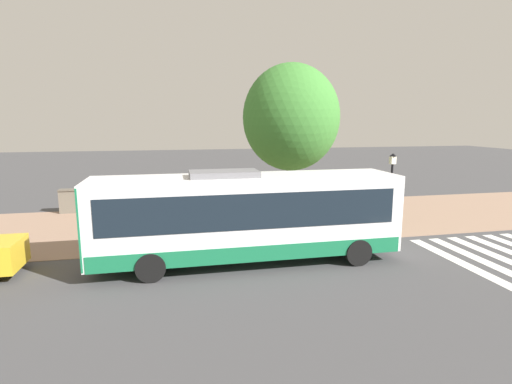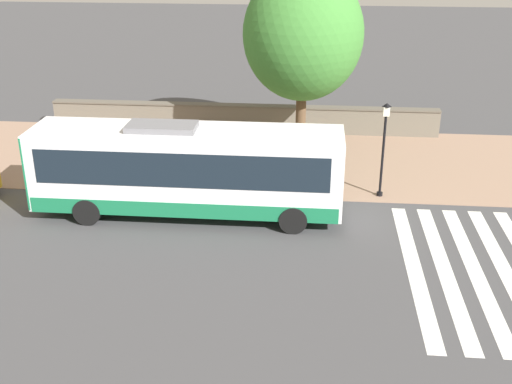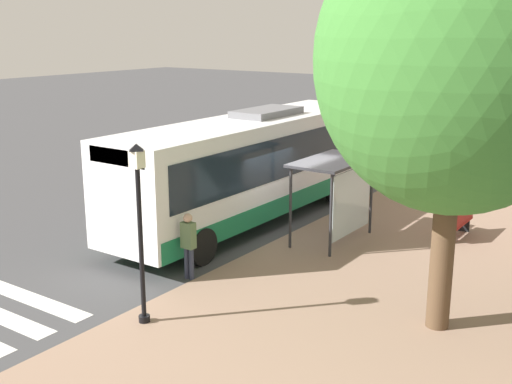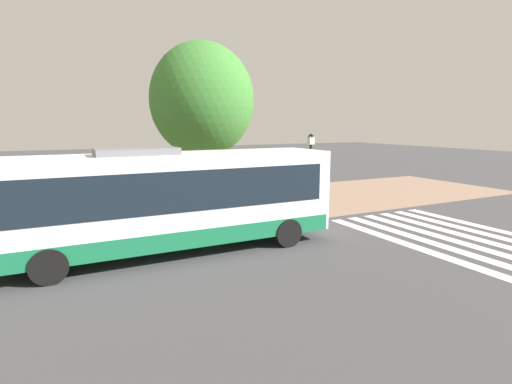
{
  "view_description": "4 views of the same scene",
  "coord_description": "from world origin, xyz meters",
  "px_view_note": "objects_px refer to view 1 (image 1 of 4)",
  "views": [
    {
      "loc": [
        15.96,
        -3.6,
        5.29
      ],
      "look_at": [
        -0.47,
        -0.09,
        2.3
      ],
      "focal_mm": 28.0,
      "sensor_mm": 36.0,
      "label": 1
    },
    {
      "loc": [
        23.26,
        3.63,
        10.37
      ],
      "look_at": [
        1.64,
        1.64,
        0.97
      ],
      "focal_mm": 45.0,
      "sensor_mm": 36.0,
      "label": 2
    },
    {
      "loc": [
        -9.72,
        15.25,
        6.06
      ],
      "look_at": [
        0.24,
        0.99,
        1.57
      ],
      "focal_mm": 45.0,
      "sensor_mm": 36.0,
      "label": 3
    },
    {
      "loc": [
        14.48,
        -4.01,
        4.26
      ],
      "look_at": [
        1.79,
        2.38,
        1.83
      ],
      "focal_mm": 28.0,
      "sensor_mm": 36.0,
      "label": 4
    }
  ],
  "objects_px": {
    "bus": "(247,215)",
    "shade_tree": "(291,118)",
    "street_lamp_near": "(391,186)",
    "bus_shelter": "(240,196)",
    "pedestrian": "(350,220)",
    "bench": "(185,216)"
  },
  "relations": [
    {
      "from": "street_lamp_near",
      "to": "bench",
      "type": "bearing_deg",
      "value": -111.13
    },
    {
      "from": "bus",
      "to": "pedestrian",
      "type": "xyz_separation_m",
      "value": [
        -1.58,
        4.92,
        -0.84
      ]
    },
    {
      "from": "bus",
      "to": "bench",
      "type": "bearing_deg",
      "value": -160.82
    },
    {
      "from": "bus",
      "to": "bus_shelter",
      "type": "height_order",
      "value": "bus"
    },
    {
      "from": "pedestrian",
      "to": "street_lamp_near",
      "type": "relative_size",
      "value": 0.44
    },
    {
      "from": "bus_shelter",
      "to": "street_lamp_near",
      "type": "height_order",
      "value": "street_lamp_near"
    },
    {
      "from": "street_lamp_near",
      "to": "shade_tree",
      "type": "relative_size",
      "value": 0.45
    },
    {
      "from": "street_lamp_near",
      "to": "bus_shelter",
      "type": "bearing_deg",
      "value": -96.53
    },
    {
      "from": "bus",
      "to": "bench",
      "type": "relative_size",
      "value": 6.93
    },
    {
      "from": "bus_shelter",
      "to": "street_lamp_near",
      "type": "distance_m",
      "value": 7.07
    },
    {
      "from": "bus",
      "to": "street_lamp_near",
      "type": "distance_m",
      "value": 7.71
    },
    {
      "from": "bus_shelter",
      "to": "shade_tree",
      "type": "distance_m",
      "value": 6.67
    },
    {
      "from": "pedestrian",
      "to": "bus_shelter",
      "type": "bearing_deg",
      "value": -109.19
    },
    {
      "from": "bus_shelter",
      "to": "street_lamp_near",
      "type": "relative_size",
      "value": 0.73
    },
    {
      "from": "pedestrian",
      "to": "street_lamp_near",
      "type": "height_order",
      "value": "street_lamp_near"
    },
    {
      "from": "bus",
      "to": "pedestrian",
      "type": "distance_m",
      "value": 5.24
    },
    {
      "from": "bus",
      "to": "shade_tree",
      "type": "height_order",
      "value": "shade_tree"
    },
    {
      "from": "street_lamp_near",
      "to": "shade_tree",
      "type": "distance_m",
      "value": 6.91
    },
    {
      "from": "bus_shelter",
      "to": "pedestrian",
      "type": "relative_size",
      "value": 1.66
    },
    {
      "from": "bus",
      "to": "bench",
      "type": "height_order",
      "value": "bus"
    },
    {
      "from": "pedestrian",
      "to": "bench",
      "type": "height_order",
      "value": "pedestrian"
    },
    {
      "from": "pedestrian",
      "to": "shade_tree",
      "type": "height_order",
      "value": "shade_tree"
    }
  ]
}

